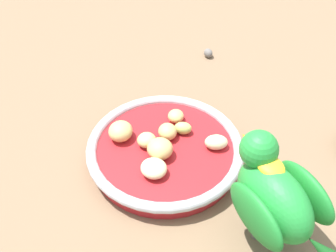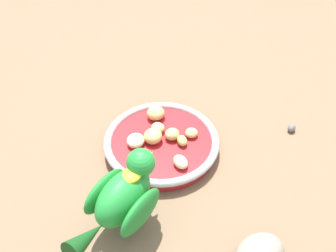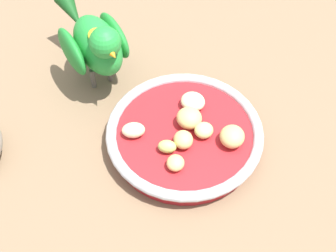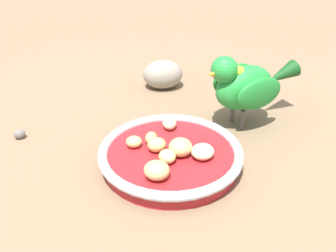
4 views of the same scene
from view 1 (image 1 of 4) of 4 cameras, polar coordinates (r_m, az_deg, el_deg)
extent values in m
plane|color=#7A6047|center=(0.67, 0.74, -3.67)|extent=(4.00, 4.00, 0.00)
cylinder|color=#AD1E23|center=(0.65, -0.33, -3.62)|extent=(0.22, 0.22, 0.03)
torus|color=#B7BABF|center=(0.64, -0.34, -2.85)|extent=(0.23, 0.23, 0.02)
ellipsoid|color=tan|center=(0.62, -1.05, -2.95)|extent=(0.05, 0.04, 0.03)
ellipsoid|color=beige|center=(0.64, 6.26, -2.09)|extent=(0.04, 0.04, 0.02)
ellipsoid|color=beige|center=(0.60, -1.85, -5.50)|extent=(0.05, 0.04, 0.02)
ellipsoid|color=tan|center=(0.68, 1.02, 1.30)|extent=(0.04, 0.04, 0.02)
ellipsoid|color=#C6D17A|center=(0.64, -2.79, -1.83)|extent=(0.03, 0.04, 0.02)
ellipsoid|color=#B2CC66|center=(0.66, 1.95, -0.27)|extent=(0.03, 0.03, 0.02)
ellipsoid|color=tan|center=(0.65, -0.14, -0.77)|extent=(0.04, 0.04, 0.02)
ellipsoid|color=tan|center=(0.65, -6.16, -0.67)|extent=(0.05, 0.05, 0.03)
cylinder|color=#59544C|center=(0.58, 11.35, -12.88)|extent=(0.01, 0.01, 0.04)
cylinder|color=#59544C|center=(0.59, 13.70, -11.63)|extent=(0.01, 0.01, 0.04)
ellipsoid|color=green|center=(0.53, 13.84, -9.08)|extent=(0.13, 0.08, 0.08)
ellipsoid|color=#1E7F2D|center=(0.51, 11.25, -11.34)|extent=(0.10, 0.04, 0.06)
ellipsoid|color=#1E7F2D|center=(0.55, 17.33, -8.15)|extent=(0.10, 0.04, 0.06)
sphere|color=green|center=(0.52, 11.68, -2.98)|extent=(0.05, 0.05, 0.05)
cone|color=orange|center=(0.54, 10.24, -1.74)|extent=(0.02, 0.02, 0.02)
ellipsoid|color=yellow|center=(0.52, 13.12, -5.08)|extent=(0.04, 0.04, 0.01)
ellipsoid|color=slate|center=(0.86, 5.23, 9.38)|extent=(0.02, 0.02, 0.02)
camera|label=2|loc=(0.54, 81.69, 22.50)|focal=42.59mm
camera|label=3|loc=(0.87, 3.72, 49.34)|focal=50.93mm
camera|label=4|loc=(0.70, -52.59, 19.37)|focal=42.60mm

